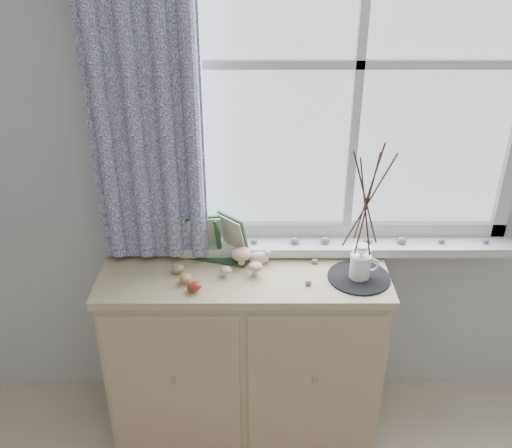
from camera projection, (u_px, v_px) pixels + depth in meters
name	position (u px, v px, depth m)	size (l,w,h in m)	color
sideboard	(245.00, 351.00, 2.57)	(1.20, 0.45, 0.85)	tan
botanical_book	(218.00, 240.00, 2.39)	(0.30, 0.13, 0.21)	#21452B
toadstool_cluster	(243.00, 259.00, 2.36)	(0.17, 0.15, 0.08)	silver
wooden_eggs	(186.00, 278.00, 2.28)	(0.13, 0.17, 0.06)	tan
songbird_figurine	(259.00, 257.00, 2.41)	(0.12, 0.05, 0.06)	beige
crocheted_doily	(359.00, 277.00, 2.32)	(0.26, 0.26, 0.01)	black
twig_pitcher	(367.00, 199.00, 2.15)	(0.25, 0.25, 0.63)	white
sideboard_pebbles	(317.00, 270.00, 2.36)	(0.33, 0.23, 0.02)	gray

